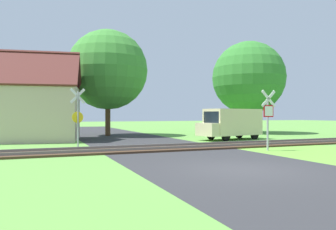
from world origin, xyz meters
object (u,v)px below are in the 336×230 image
Objects in this scene: house at (30,111)px; crossing_sign_far at (78,114)px; mail_truck at (231,123)px; tree_far at (249,78)px; tree_center at (108,70)px; stop_sign_near at (268,115)px.

crossing_sign_far is at bearing -56.94° from house.
crossing_sign_far is at bearing 86.20° from mail_truck.
tree_far reaches higher than mail_truck.
house is (-2.54, 5.96, 0.23)m from crossing_sign_far.
house is 0.84× the size of tree_center.
tree_center is at bearing 175.55° from tree_far.
tree_far is at bearing -4.45° from tree_center.
stop_sign_near is 16.11m from house.
crossing_sign_far is 6.48m from house.
house reaches higher than crossing_sign_far.
tree_center is at bearing 38.55° from house.
tree_far is 13.94m from tree_center.
mail_truck is at bearing -133.45° from tree_far.
crossing_sign_far reaches higher than stop_sign_near.
tree_far is at bearing -123.41° from stop_sign_near.
tree_center reaches higher than stop_sign_near.
stop_sign_near is at bearing -42.83° from crossing_sign_far.
mail_truck is at bearing -46.71° from tree_center.
house is 14.36m from mail_truck.
mail_truck is (13.60, -4.54, -0.84)m from house.
mail_truck is at bearing -8.51° from house.
crossing_sign_far is (-8.65, 5.62, 0.07)m from stop_sign_near.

